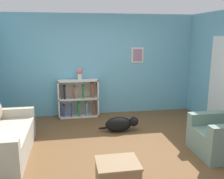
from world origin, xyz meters
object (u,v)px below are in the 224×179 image
coffee_table (118,174)px  vase (80,73)px  dog (120,124)px  couch (0,139)px  bookshelf (79,99)px

coffee_table → vase: 3.36m
dog → couch: bearing=-162.5°
couch → dog: size_ratio=2.04×
bookshelf → vase: 0.67m
bookshelf → dog: size_ratio=1.15×
couch → vase: (1.49, 1.91, 0.82)m
coffee_table → dog: (0.47, 2.03, -0.04)m
couch → vase: vase is taller
coffee_table → dog: 2.08m
bookshelf → dog: bearing=-55.0°
dog → vase: 1.72m
bookshelf → coffee_table: bearing=-83.4°
dog → vase: bearing=124.1°
coffee_table → couch: bearing=144.5°
couch → vase: 2.56m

